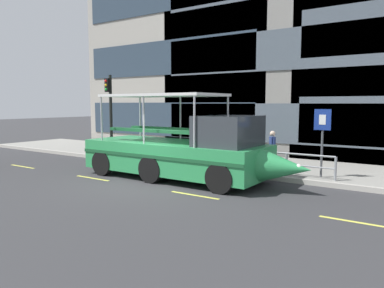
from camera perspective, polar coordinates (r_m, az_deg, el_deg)
name	(u,v)px	position (r m, az deg, el deg)	size (l,w,h in m)	color
ground_plane	(148,183)	(13.75, -6.78, -6.00)	(120.00, 120.00, 0.00)	#333335
sidewalk	(224,161)	(18.24, 4.89, -2.68)	(32.00, 4.80, 0.18)	gray
curb_edge	(195,169)	(16.15, 0.52, -3.81)	(32.00, 0.18, 0.18)	#B2ADA3
lane_centreline	(138,186)	(13.38, -8.21, -6.34)	(25.80, 0.12, 0.01)	#DBD64C
curb_guardrail	(207,153)	(16.14, 2.24, -1.39)	(10.84, 0.09, 0.88)	gray
traffic_light_pole	(110,106)	(20.58, -12.45, 5.62)	(0.24, 0.46, 4.24)	black
parking_sign	(322,131)	(14.44, 19.31, 1.86)	(0.60, 0.12, 2.51)	#4C4F54
leaned_bicycle	(123,149)	(19.83, -10.52, -0.69)	(1.74, 0.46, 0.96)	black
duck_tour_boat	(185,152)	(14.15, -1.03, -1.20)	(9.13, 2.67, 3.26)	#2D9351
pedestrian_near_bow	(272,147)	(15.53, 12.18, -0.38)	(0.33, 0.37, 1.61)	#1E2338
pedestrian_mid_left	(215,140)	(17.47, 3.51, 0.57)	(0.24, 0.47, 1.67)	black
pedestrian_mid_right	(206,140)	(17.85, 2.19, 0.54)	(0.43, 0.27, 1.59)	#1E2338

